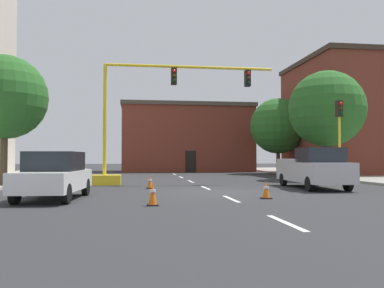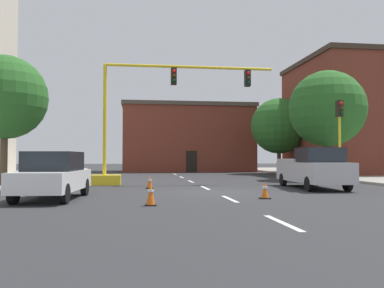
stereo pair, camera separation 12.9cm
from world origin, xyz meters
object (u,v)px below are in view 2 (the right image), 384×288
at_px(tree_left_near, 5,98).
at_px(tree_right_mid, 327,109).
at_px(tree_right_far, 279,126).
at_px(pickup_truck_silver, 313,169).
at_px(traffic_cone_roadside_c, 265,190).
at_px(traffic_light_pole_right, 340,122).
at_px(traffic_cone_roadside_b, 150,182).
at_px(traffic_cone_roadside_a, 151,194).
at_px(sedan_white_near_left, 53,175).
at_px(traffic_signal_gantry, 131,143).

distance_m(tree_left_near, tree_right_mid, 20.10).
xyz_separation_m(tree_right_far, tree_right_mid, (-0.14, -10.02, 0.41)).
xyz_separation_m(pickup_truck_silver, traffic_cone_roadside_c, (-3.92, -4.55, -0.66)).
bearing_deg(tree_right_mid, traffic_light_pole_right, -107.55).
relative_size(tree_left_near, tree_right_mid, 0.90).
xyz_separation_m(traffic_light_pole_right, traffic_cone_roadside_b, (-10.88, -1.81, -3.21)).
bearing_deg(traffic_cone_roadside_c, traffic_cone_roadside_a, -159.30).
bearing_deg(tree_right_far, sedan_white_near_left, -127.54).
xyz_separation_m(traffic_cone_roadside_b, traffic_cone_roadside_c, (4.09, -5.51, 0.00)).
bearing_deg(tree_left_near, sedan_white_near_left, -59.72).
bearing_deg(traffic_cone_roadside_c, tree_left_near, 148.07).
distance_m(tree_right_far, sedan_white_near_left, 26.57).
bearing_deg(traffic_signal_gantry, traffic_light_pole_right, -6.06).
distance_m(tree_left_near, sedan_white_near_left, 8.15).
xyz_separation_m(traffic_light_pole_right, sedan_white_near_left, (-14.52, -6.49, -2.64)).
height_order(pickup_truck_silver, traffic_cone_roadside_a, pickup_truck_silver).
relative_size(tree_right_far, traffic_cone_roadside_b, 10.88).
bearing_deg(sedan_white_near_left, traffic_cone_roadside_a, -35.08).
bearing_deg(tree_left_near, traffic_cone_roadside_b, -12.31).
relative_size(pickup_truck_silver, traffic_cone_roadside_b, 8.49).
relative_size(sedan_white_near_left, traffic_cone_roadside_b, 7.20).
bearing_deg(tree_right_far, traffic_cone_roadside_c, -110.96).
relative_size(pickup_truck_silver, traffic_cone_roadside_c, 8.45).
bearing_deg(traffic_cone_roadside_a, tree_right_far, 61.66).
xyz_separation_m(tree_left_near, traffic_cone_roadside_a, (7.13, -8.71, -4.21)).
bearing_deg(tree_left_near, traffic_signal_gantry, 13.06).
height_order(traffic_cone_roadside_a, traffic_cone_roadside_b, traffic_cone_roadside_a).
bearing_deg(tree_right_far, traffic_light_pole_right, -96.05).
bearing_deg(tree_right_mid, tree_left_near, -166.82).
relative_size(tree_left_near, traffic_cone_roadside_c, 10.39).
relative_size(pickup_truck_silver, sedan_white_near_left, 1.18).
relative_size(tree_right_far, traffic_cone_roadside_c, 10.84).
height_order(traffic_signal_gantry, tree_right_far, tree_right_far).
relative_size(traffic_light_pole_right, tree_right_mid, 0.64).
bearing_deg(tree_left_near, tree_right_mid, 13.18).
distance_m(tree_right_far, tree_right_mid, 10.03).
bearing_deg(pickup_truck_silver, sedan_white_near_left, -162.27).
xyz_separation_m(traffic_light_pole_right, tree_right_far, (1.52, 14.39, 0.91)).
bearing_deg(traffic_signal_gantry, tree_left_near, -166.94).
bearing_deg(traffic_cone_roadside_b, pickup_truck_silver, -6.81).
relative_size(traffic_cone_roadside_a, traffic_cone_roadside_b, 1.14).
bearing_deg(pickup_truck_silver, tree_left_near, 170.54).
bearing_deg(traffic_light_pole_right, traffic_signal_gantry, 173.94).
height_order(tree_left_near, tree_right_mid, tree_right_mid).
height_order(traffic_signal_gantry, sedan_white_near_left, traffic_signal_gantry).
height_order(tree_left_near, sedan_white_near_left, tree_left_near).
distance_m(traffic_cone_roadside_b, traffic_cone_roadside_c, 6.86).
bearing_deg(traffic_cone_roadside_b, sedan_white_near_left, -127.91).
bearing_deg(tree_right_mid, traffic_cone_roadside_b, -153.26).
xyz_separation_m(traffic_light_pole_right, traffic_cone_roadside_a, (-11.05, -8.92, -3.17)).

